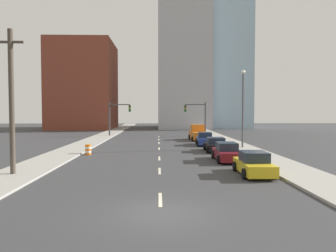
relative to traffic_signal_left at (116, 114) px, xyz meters
name	(u,v)px	position (x,y,z in m)	size (l,w,h in m)	color
ground_plane	(161,213)	(7.01, -40.85, -3.59)	(200.00, 200.00, 0.00)	#38383A
sidewalk_left	(109,133)	(-1.95, 5.90, -3.52)	(3.40, 93.50, 0.14)	#9E9B93
sidewalk_right	(208,133)	(15.98, 5.90, -3.52)	(3.40, 93.50, 0.14)	#9E9B93
lane_stripe_at_2m	(160,199)	(7.01, -38.85, -3.58)	(0.16, 2.40, 0.01)	beige
lane_stripe_at_9m	(160,171)	(7.01, -31.67, -3.58)	(0.16, 2.40, 0.01)	beige
lane_stripe_at_15m	(159,158)	(7.01, -25.70, -3.58)	(0.16, 2.40, 0.01)	beige
lane_stripe_at_23m	(159,149)	(7.01, -18.35, -3.58)	(0.16, 2.40, 0.01)	beige
lane_stripe_at_29m	(159,143)	(7.01, -11.76, -3.58)	(0.16, 2.40, 0.01)	beige
lane_stripe_at_34m	(159,140)	(7.01, -6.68, -3.58)	(0.16, 2.40, 0.01)	beige
lane_stripe_at_39m	(159,137)	(7.01, -1.52, -3.58)	(0.16, 2.40, 0.01)	beige
building_brick_left	(84,86)	(-10.47, 23.70, 6.42)	(14.00, 16.00, 20.02)	brown
building_office_center	(182,69)	(12.93, 27.70, 11.00)	(12.00, 20.00, 29.17)	#A8A8AD
building_glass_right	(219,51)	(22.73, 31.70, 16.13)	(13.00, 20.00, 39.44)	#99B7CC
traffic_signal_left	(116,114)	(0.00, 0.00, 0.00)	(3.61, 0.35, 5.58)	#38383D
traffic_signal_right	(199,114)	(13.64, 0.00, 0.00)	(3.61, 0.35, 5.58)	#38383D
utility_pole_left_near	(12,101)	(-2.16, -33.06, 1.08)	(1.60, 0.32, 9.09)	#473D33
traffic_barrel	(88,150)	(0.38, -23.10, -3.11)	(0.56, 0.56, 0.95)	orange
street_lamp	(243,103)	(16.10, -18.43, 1.33)	(0.44, 0.44, 8.50)	#4C4C51
sedan_yellow	(254,164)	(12.99, -33.21, -2.91)	(2.14, 4.38, 1.48)	gold
sedan_maroon	(227,152)	(12.50, -27.30, -2.90)	(2.08, 4.58, 1.51)	maroon
sedan_black	(216,145)	(12.71, -20.93, -2.94)	(2.23, 4.28, 1.42)	black
sedan_blue	(205,139)	(12.51, -14.63, -2.89)	(2.23, 4.49, 1.55)	navy
pickup_truck_orange	(198,134)	(12.59, -7.57, -2.71)	(2.49, 5.47, 2.17)	orange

